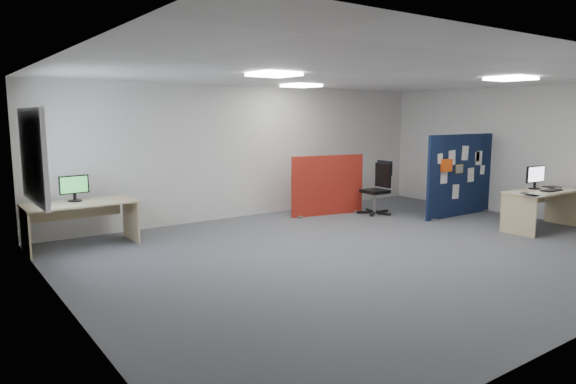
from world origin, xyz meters
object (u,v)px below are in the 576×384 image
navy_divider (460,175)px  monitor_second (74,187)px  red_divider (328,186)px  monitor_main (535,176)px  second_desk (80,213)px  office_chair (379,184)px  main_desk (540,200)px

navy_divider → monitor_second: (-7.18, 2.04, 0.10)m
navy_divider → red_divider: size_ratio=1.24×
monitor_main → second_desk: 8.11m
monitor_second → office_chair: monitor_second is taller
navy_divider → red_divider: (-2.19, 1.68, -0.24)m
office_chair → red_divider: bearing=152.7°
monitor_second → office_chair: 6.05m
navy_divider → monitor_main: navy_divider is taller
navy_divider → main_desk: (0.12, -1.67, -0.31)m
monitor_second → navy_divider: bearing=-22.5°
monitor_main → second_desk: bearing=159.7°
monitor_main → office_chair: (-1.39, 2.66, -0.34)m
monitor_main → red_divider: (-2.36, 3.20, -0.35)m
navy_divider → second_desk: (-7.14, 1.96, -0.30)m
monitor_main → monitor_second: monitor_main is taller
main_desk → office_chair: office_chair is taller
main_desk → monitor_second: bearing=153.1°
red_divider → office_chair: 1.11m
office_chair → monitor_main: bearing=-60.8°
red_divider → monitor_second: red_divider is taller
navy_divider → main_desk: size_ratio=1.28×
main_desk → monitor_main: monitor_main is taller
second_desk → office_chair: bearing=-7.8°
red_divider → monitor_second: (-5.00, 0.36, 0.34)m
monitor_main → second_desk: size_ratio=0.30×
navy_divider → monitor_main: (0.17, -1.52, 0.11)m
monitor_main → monitor_second: size_ratio=1.08×
monitor_main → office_chair: monitor_main is taller
main_desk → monitor_main: (0.06, 0.15, 0.42)m
navy_divider → monitor_main: 1.53m
second_desk → office_chair: 5.99m
main_desk → red_divider: size_ratio=0.97×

